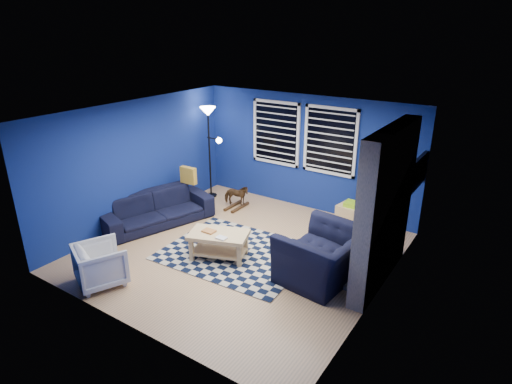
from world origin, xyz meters
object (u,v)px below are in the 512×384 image
sofa (156,209)px  rocking_horse (236,195)px  cabinet (352,217)px  coffee_table (219,240)px  tv (418,173)px  armchair_bent (101,264)px  armchair_big (323,256)px  floor_lamp (209,124)px

sofa → rocking_horse: (0.88, 1.56, -0.03)m
cabinet → coffee_table: bearing=-113.4°
tv → sofa: 5.07m
tv → sofa: bearing=-156.4°
sofa → armchair_bent: armchair_bent is taller
armchair_big → armchair_bent: armchair_big is taller
cabinet → armchair_big: bearing=-72.7°
cabinet → floor_lamp: floor_lamp is taller
coffee_table → floor_lamp: floor_lamp is taller
armchair_bent → floor_lamp: (-0.89, 3.84, 1.41)m
rocking_horse → coffee_table: rocking_horse is taller
rocking_horse → sofa: bearing=126.1°
rocking_horse → coffee_table: 2.21m
armchair_bent → cabinet: bearing=-98.4°
floor_lamp → armchair_bent: bearing=-76.9°
sofa → cabinet: sofa is taller
tv → rocking_horse: bearing=-173.4°
tv → rocking_horse: size_ratio=1.80×
cabinet → floor_lamp: size_ratio=0.30×
armchair_bent → rocking_horse: armchair_bent is taller
tv → armchair_bent: size_ratio=1.37×
rocking_horse → cabinet: bearing=-105.2°
tv → armchair_bent: (-3.68, -4.02, -1.07)m
armchair_big → rocking_horse: armchair_big is taller
armchair_big → cabinet: 2.02m
armchair_big → coffee_table: bearing=-71.9°
armchair_big → cabinet: bearing=-165.7°
sofa → rocking_horse: sofa is taller
armchair_bent → rocking_horse: bearing=-66.0°
tv → cabinet: (-1.11, -0.00, -1.14)m
rocking_horse → floor_lamp: (-0.91, 0.25, 1.44)m
armchair_bent → rocking_horse: size_ratio=1.32×
rocking_horse → floor_lamp: 1.72m
floor_lamp → cabinet: bearing=2.8°
tv → sofa: (-4.55, -1.98, -1.07)m
armchair_big → coffee_table: size_ratio=1.14×
cabinet → armchair_bent: bearing=-113.4°
cabinet → sofa: bearing=-140.8°
sofa → rocking_horse: 1.79m
cabinet → floor_lamp: 3.77m
armchair_big → coffee_table: armchair_big is taller
sofa → armchair_big: size_ratio=1.73×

